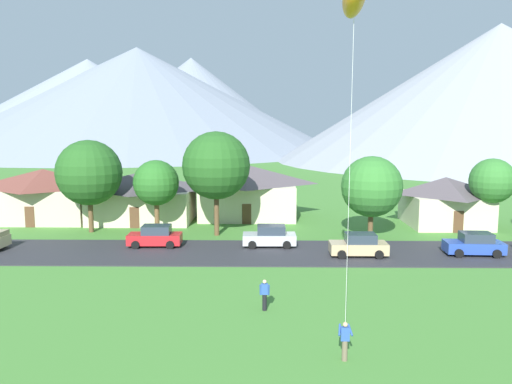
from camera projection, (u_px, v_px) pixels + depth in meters
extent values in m
cube|color=#2D2D33|center=(262.00, 252.00, 38.98)|extent=(160.00, 7.76, 0.08)
cone|color=gray|center=(89.00, 105.00, 176.89)|extent=(110.44, 110.44, 31.42)
cone|color=gray|center=(192.00, 104.00, 185.49)|extent=(87.45, 87.45, 32.93)
cone|color=#8E939E|center=(497.00, 93.00, 129.10)|extent=(111.27, 111.27, 34.34)
cone|color=gray|center=(138.00, 100.00, 177.83)|extent=(139.58, 139.58, 35.55)
cube|color=beige|center=(248.00, 200.00, 53.68)|extent=(9.71, 7.75, 3.53)
pyramid|color=#564C51|center=(248.00, 174.00, 53.31)|extent=(10.49, 8.37, 1.94)
cube|color=brown|center=(247.00, 214.00, 49.92)|extent=(0.90, 0.06, 2.00)
cube|color=beige|center=(445.00, 210.00, 49.50)|extent=(7.11, 7.22, 3.01)
pyramid|color=#564C51|center=(446.00, 186.00, 49.19)|extent=(7.68, 7.80, 1.66)
cube|color=brown|center=(458.00, 222.00, 45.97)|extent=(0.90, 0.06, 2.00)
cube|color=beige|center=(143.00, 205.00, 51.51)|extent=(9.84, 7.10, 3.22)
pyramid|color=#474247|center=(142.00, 181.00, 51.17)|extent=(10.63, 7.67, 1.77)
cube|color=brown|center=(134.00, 218.00, 48.05)|extent=(0.90, 0.06, 2.00)
cube|color=beige|center=(45.00, 204.00, 51.67)|extent=(9.66, 6.80, 3.39)
pyramid|color=brown|center=(43.00, 178.00, 51.32)|extent=(10.43, 7.35, 1.86)
cube|color=brown|center=(30.00, 217.00, 48.38)|extent=(0.90, 0.06, 2.00)
cylinder|color=brown|center=(490.00, 215.00, 46.27)|extent=(0.44, 0.44, 3.16)
sphere|color=#33752D|center=(492.00, 181.00, 45.86)|extent=(4.04, 4.04, 4.04)
cylinder|color=brown|center=(91.00, 215.00, 46.25)|extent=(0.44, 0.44, 3.22)
sphere|color=#23561E|center=(89.00, 173.00, 45.74)|extent=(5.87, 5.87, 5.87)
cylinder|color=brown|center=(371.00, 223.00, 44.01)|extent=(0.44, 0.44, 2.50)
sphere|color=#33752D|center=(372.00, 187.00, 43.58)|extent=(5.22, 5.22, 5.22)
cylinder|color=brown|center=(217.00, 213.00, 44.87)|extent=(0.44, 0.44, 3.96)
sphere|color=#23561E|center=(216.00, 165.00, 44.31)|extent=(5.91, 5.91, 5.91)
cylinder|color=brown|center=(157.00, 216.00, 45.95)|extent=(0.44, 0.44, 3.02)
sphere|color=#286623|center=(156.00, 183.00, 45.54)|extent=(4.07, 4.07, 4.07)
cube|color=#2847A8|center=(474.00, 247.00, 38.10)|extent=(4.28, 1.99, 0.80)
cube|color=#2D3847|center=(476.00, 237.00, 38.00)|extent=(2.27, 1.68, 0.68)
cylinder|color=black|center=(459.00, 253.00, 37.32)|extent=(0.65, 0.27, 0.64)
cylinder|color=black|center=(451.00, 247.00, 39.13)|extent=(0.65, 0.27, 0.64)
cylinder|color=black|center=(497.00, 254.00, 37.15)|extent=(0.65, 0.27, 0.64)
cylinder|color=black|center=(487.00, 248.00, 38.97)|extent=(0.65, 0.27, 0.64)
cube|color=red|center=(155.00, 239.00, 40.76)|extent=(4.24, 1.90, 0.80)
cube|color=#2D3847|center=(156.00, 230.00, 40.66)|extent=(2.24, 1.64, 0.68)
cylinder|color=black|center=(135.00, 245.00, 39.88)|extent=(0.65, 0.26, 0.64)
cylinder|color=black|center=(140.00, 240.00, 41.70)|extent=(0.65, 0.26, 0.64)
cylinder|color=black|center=(170.00, 245.00, 39.90)|extent=(0.65, 0.26, 0.64)
cylinder|color=black|center=(174.00, 239.00, 41.72)|extent=(0.65, 0.26, 0.64)
cube|color=#B7BCC1|center=(269.00, 239.00, 40.74)|extent=(4.23, 1.86, 0.80)
cube|color=#2D3847|center=(271.00, 230.00, 40.64)|extent=(2.22, 1.62, 0.68)
cylinder|color=black|center=(252.00, 245.00, 39.87)|extent=(0.64, 0.25, 0.64)
cylinder|color=black|center=(252.00, 240.00, 41.69)|extent=(0.64, 0.25, 0.64)
cylinder|color=black|center=(287.00, 245.00, 39.86)|extent=(0.64, 0.25, 0.64)
cylinder|color=black|center=(286.00, 240.00, 41.69)|extent=(0.64, 0.25, 0.64)
cube|color=tan|center=(358.00, 248.00, 37.82)|extent=(4.21, 1.81, 0.80)
cube|color=#2D3847|center=(361.00, 238.00, 37.71)|extent=(2.21, 1.59, 0.68)
cylinder|color=black|center=(342.00, 255.00, 36.96)|extent=(0.64, 0.24, 0.64)
cylinder|color=black|center=(338.00, 248.00, 38.78)|extent=(0.64, 0.24, 0.64)
cylinder|color=black|center=(379.00, 255.00, 36.93)|extent=(0.64, 0.24, 0.64)
cylinder|color=black|center=(374.00, 248.00, 38.75)|extent=(0.64, 0.24, 0.64)
cylinder|color=black|center=(1.00, 242.00, 40.54)|extent=(0.77, 0.32, 0.76)
cylinder|color=#70604C|center=(345.00, 350.00, 21.33)|extent=(0.24, 0.24, 0.88)
cube|color=#2D51A3|center=(345.00, 334.00, 21.23)|extent=(0.36, 0.22, 0.58)
sphere|color=tan|center=(345.00, 325.00, 21.17)|extent=(0.21, 0.21, 0.21)
cylinder|color=#2D51A3|center=(340.00, 330.00, 21.27)|extent=(0.18, 0.55, 0.37)
cylinder|color=#2D51A3|center=(350.00, 330.00, 21.26)|extent=(0.18, 0.55, 0.37)
cylinder|color=silver|center=(350.00, 156.00, 21.70)|extent=(0.57, 2.97, 13.80)
cylinder|color=black|center=(265.00, 302.00, 27.03)|extent=(0.24, 0.24, 0.88)
cube|color=#2D51A3|center=(265.00, 289.00, 26.93)|extent=(0.36, 0.22, 0.58)
sphere|color=beige|center=(265.00, 282.00, 26.88)|extent=(0.21, 0.21, 0.21)
cylinder|color=#2D51A3|center=(260.00, 290.00, 26.94)|extent=(0.12, 0.18, 0.59)
cylinder|color=#2D51A3|center=(269.00, 290.00, 26.94)|extent=(0.12, 0.18, 0.59)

